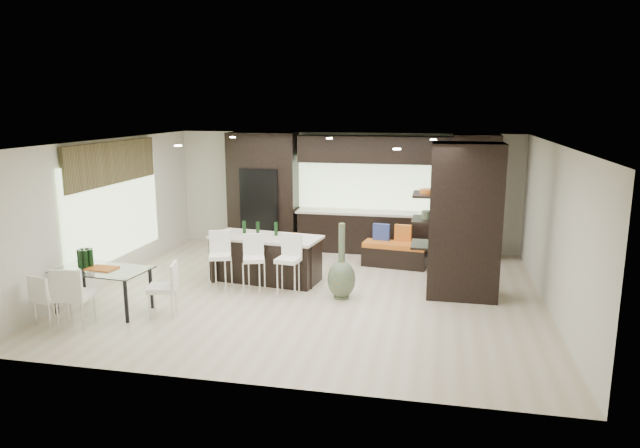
% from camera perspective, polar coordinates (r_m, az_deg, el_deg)
% --- Properties ---
extents(ground, '(8.00, 8.00, 0.00)m').
position_cam_1_polar(ground, '(10.34, -0.68, -6.92)').
color(ground, '#C3B295').
rests_on(ground, ground).
extents(back_wall, '(8.00, 0.02, 2.70)m').
position_cam_1_polar(back_wall, '(13.37, 2.54, 3.33)').
color(back_wall, beige).
rests_on(back_wall, ground).
extents(left_wall, '(0.02, 7.00, 2.70)m').
position_cam_1_polar(left_wall, '(11.52, -20.53, 1.21)').
color(left_wall, beige).
rests_on(left_wall, ground).
extents(right_wall, '(0.02, 7.00, 2.70)m').
position_cam_1_polar(right_wall, '(9.94, 22.44, -0.53)').
color(right_wall, beige).
rests_on(right_wall, ground).
extents(ceiling, '(8.00, 7.00, 0.02)m').
position_cam_1_polar(ceiling, '(9.81, -0.72, 8.19)').
color(ceiling, white).
rests_on(ceiling, ground).
extents(window_left, '(0.04, 3.20, 1.90)m').
position_cam_1_polar(window_left, '(11.66, -19.84, 1.38)').
color(window_left, '#B2D199').
rests_on(window_left, left_wall).
extents(window_back, '(3.40, 0.04, 1.20)m').
position_cam_1_polar(window_back, '(13.22, 5.10, 4.08)').
color(window_back, '#B2D199').
rests_on(window_back, back_wall).
extents(stone_accent, '(0.08, 3.00, 0.80)m').
position_cam_1_polar(stone_accent, '(11.53, -20.03, 5.78)').
color(stone_accent, brown).
rests_on(stone_accent, left_wall).
extents(ceiling_spots, '(4.00, 3.00, 0.02)m').
position_cam_1_polar(ceiling_spots, '(10.05, -0.41, 8.16)').
color(ceiling_spots, white).
rests_on(ceiling_spots, ceiling).
extents(back_cabinetry, '(6.80, 0.68, 2.70)m').
position_cam_1_polar(back_cabinetry, '(12.98, 4.49, 3.05)').
color(back_cabinetry, black).
rests_on(back_cabinetry, ground).
extents(refrigerator, '(0.90, 0.68, 1.90)m').
position_cam_1_polar(refrigerator, '(13.51, -5.72, 1.65)').
color(refrigerator, black).
rests_on(refrigerator, ground).
extents(partition_column, '(1.20, 0.80, 2.70)m').
position_cam_1_polar(partition_column, '(10.16, 14.27, 0.26)').
color(partition_column, black).
rests_on(partition_column, ground).
extents(kitchen_island, '(2.18, 1.17, 0.87)m').
position_cam_1_polar(kitchen_island, '(11.01, -5.42, -3.44)').
color(kitchen_island, black).
rests_on(kitchen_island, ground).
extents(stool_left, '(0.49, 0.49, 0.87)m').
position_cam_1_polar(stool_left, '(10.55, -9.94, -4.24)').
color(stool_left, white).
rests_on(stool_left, ground).
extents(stool_mid, '(0.48, 0.48, 0.85)m').
position_cam_1_polar(stool_mid, '(10.34, -6.62, -4.54)').
color(stool_mid, white).
rests_on(stool_mid, ground).
extents(stool_right, '(0.44, 0.44, 0.88)m').
position_cam_1_polar(stool_right, '(10.15, -3.19, -4.69)').
color(stool_right, white).
rests_on(stool_right, ground).
extents(bench, '(1.37, 0.68, 0.51)m').
position_cam_1_polar(bench, '(12.05, 7.47, -3.03)').
color(bench, black).
rests_on(bench, ground).
extents(floor_vase, '(0.56, 0.56, 1.33)m').
position_cam_1_polar(floor_vase, '(9.91, 2.18, -3.72)').
color(floor_vase, '#4C5B40').
rests_on(floor_vase, ground).
extents(dining_table, '(1.55, 0.96, 0.71)m').
position_cam_1_polar(dining_table, '(10.01, -20.81, -6.20)').
color(dining_table, white).
rests_on(dining_table, ground).
extents(chair_near, '(0.54, 0.54, 0.90)m').
position_cam_1_polar(chair_near, '(9.40, -23.27, -6.95)').
color(chair_near, white).
rests_on(chair_near, ground).
extents(chair_far, '(0.50, 0.50, 0.75)m').
position_cam_1_polar(chair_far, '(9.72, -25.36, -6.99)').
color(chair_far, white).
rests_on(chair_far, ground).
extents(chair_end, '(0.54, 0.54, 0.80)m').
position_cam_1_polar(chair_end, '(9.49, -15.49, -6.54)').
color(chair_end, white).
rests_on(chair_end, ground).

